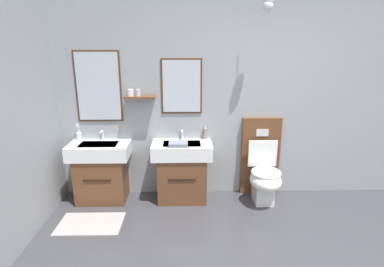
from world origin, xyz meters
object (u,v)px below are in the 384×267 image
(vanity_sink_left, at_px, (101,170))
(toilet, at_px, (263,170))
(toothbrush_cup, at_px, (79,135))
(vanity_sink_right, at_px, (182,169))
(folded_hand_towel, at_px, (178,144))
(soap_dispenser, at_px, (205,133))

(vanity_sink_left, xyz_separation_m, toilet, (1.97, -0.02, -0.02))
(toilet, distance_m, toothbrush_cup, 2.29)
(vanity_sink_left, bearing_deg, vanity_sink_right, 0.00)
(folded_hand_towel, bearing_deg, vanity_sink_right, 71.54)
(toilet, bearing_deg, vanity_sink_right, 178.84)
(toilet, height_order, soap_dispenser, toilet)
(soap_dispenser, bearing_deg, vanity_sink_left, -173.23)
(toilet, xyz_separation_m, soap_dispenser, (-0.70, 0.17, 0.43))
(vanity_sink_right, distance_m, soap_dispenser, 0.52)
(soap_dispenser, bearing_deg, toilet, -13.69)
(vanity_sink_left, distance_m, folded_hand_towel, 1.02)
(toothbrush_cup, relative_size, soap_dispenser, 1.24)
(vanity_sink_right, relative_size, toothbrush_cup, 3.50)
(toilet, distance_m, folded_hand_towel, 1.10)
(vanity_sink_right, bearing_deg, soap_dispenser, 27.74)
(soap_dispenser, bearing_deg, folded_hand_towel, -140.38)
(folded_hand_towel, bearing_deg, vanity_sink_left, 172.78)
(vanity_sink_left, xyz_separation_m, vanity_sink_right, (0.99, 0.00, 0.00))
(vanity_sink_left, bearing_deg, toothbrush_cup, 153.07)
(toothbrush_cup, height_order, folded_hand_towel, toothbrush_cup)
(toilet, height_order, toothbrush_cup, toilet)
(vanity_sink_left, xyz_separation_m, folded_hand_towel, (0.95, -0.12, 0.36))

